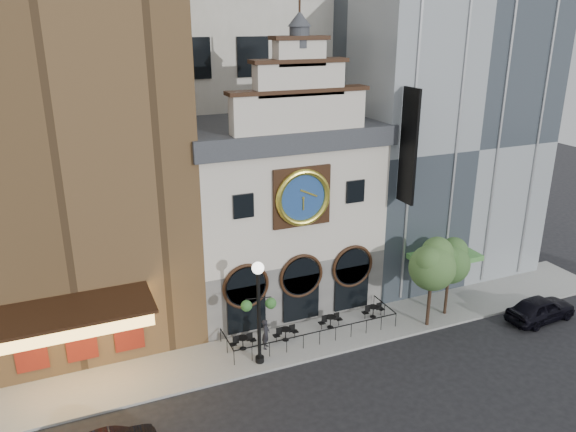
% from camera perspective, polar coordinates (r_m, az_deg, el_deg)
% --- Properties ---
extents(ground, '(120.00, 120.00, 0.00)m').
position_cam_1_polar(ground, '(33.37, 4.16, -14.12)').
color(ground, black).
rests_on(ground, ground).
extents(sidewalk, '(44.00, 5.00, 0.15)m').
position_cam_1_polar(sidewalk, '(35.21, 2.27, -11.97)').
color(sidewalk, gray).
rests_on(sidewalk, ground).
extents(clock_building, '(12.60, 8.78, 18.65)m').
position_cam_1_polar(clock_building, '(36.84, -1.13, 0.88)').
color(clock_building, '#605E5B').
rests_on(clock_building, ground).
extents(theater_building, '(14.00, 15.60, 25.00)m').
position_cam_1_polar(theater_building, '(35.01, -22.98, 8.37)').
color(theater_building, brown).
rests_on(theater_building, ground).
extents(retail_building, '(14.00, 14.40, 20.00)m').
position_cam_1_polar(retail_building, '(44.06, 13.75, 8.07)').
color(retail_building, gray).
rests_on(retail_building, ground).
extents(cafe_railing, '(10.60, 2.60, 0.90)m').
position_cam_1_polar(cafe_railing, '(34.94, 2.28, -11.23)').
color(cafe_railing, black).
rests_on(cafe_railing, sidewalk).
extents(bistro_0, '(1.58, 0.68, 0.90)m').
position_cam_1_polar(bistro_0, '(33.59, -4.61, -12.63)').
color(bistro_0, black).
rests_on(bistro_0, sidewalk).
extents(bistro_1, '(1.58, 0.68, 0.90)m').
position_cam_1_polar(bistro_1, '(34.30, -0.25, -11.83)').
color(bistro_1, black).
rests_on(bistro_1, sidewalk).
extents(bistro_2, '(1.58, 0.68, 0.90)m').
position_cam_1_polar(bistro_2, '(35.65, 4.33, -10.57)').
color(bistro_2, black).
rests_on(bistro_2, sidewalk).
extents(bistro_3, '(1.58, 0.68, 0.90)m').
position_cam_1_polar(bistro_3, '(37.09, 8.65, -9.48)').
color(bistro_3, black).
rests_on(bistro_3, sidewalk).
extents(car_right, '(5.02, 2.34, 1.66)m').
position_cam_1_polar(car_right, '(39.92, 24.28, -8.57)').
color(car_right, black).
rests_on(car_right, ground).
extents(pedestrian, '(0.75, 0.81, 1.86)m').
position_cam_1_polar(pedestrian, '(33.37, -2.27, -11.88)').
color(pedestrian, black).
rests_on(pedestrian, sidewalk).
extents(lamppost, '(1.94, 0.88, 6.13)m').
position_cam_1_polar(lamppost, '(30.72, -3.00, -8.70)').
color(lamppost, black).
rests_on(lamppost, sidewalk).
extents(tree_left, '(2.96, 2.85, 5.70)m').
position_cam_1_polar(tree_left, '(35.34, 14.50, -4.71)').
color(tree_left, '#382619').
rests_on(tree_left, sidewalk).
extents(tree_right, '(2.66, 2.56, 5.12)m').
position_cam_1_polar(tree_right, '(37.17, 16.16, -4.35)').
color(tree_right, '#382619').
rests_on(tree_right, sidewalk).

